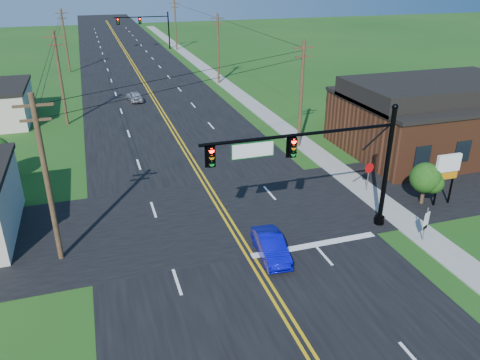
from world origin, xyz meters
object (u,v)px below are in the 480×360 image
object	(u,v)px
signal_mast_main	(318,160)
signal_mast_far	(145,25)
blue_car	(271,247)
route_sign	(426,222)
stop_sign	(369,171)

from	to	relation	value
signal_mast_main	signal_mast_far	bearing A→B (deg)	89.92
signal_mast_far	blue_car	xyz separation A→B (m)	(-3.21, -73.30, -3.93)
signal_mast_main	route_sign	xyz separation A→B (m)	(5.70, -2.50, -3.50)
signal_mast_far	stop_sign	size ratio (longest dim) A/B	5.15
route_sign	blue_car	bearing A→B (deg)	147.86
route_sign	stop_sign	world-z (taller)	route_sign
blue_car	stop_sign	bearing A→B (deg)	35.31
blue_car	route_sign	distance (m)	8.91
signal_mast_main	signal_mast_far	world-z (taller)	same
signal_mast_main	route_sign	bearing A→B (deg)	-23.64
blue_car	route_sign	world-z (taller)	route_sign
signal_mast_far	route_sign	xyz separation A→B (m)	(5.60, -74.50, -3.29)
blue_car	stop_sign	world-z (taller)	stop_sign
blue_car	stop_sign	distance (m)	10.91
signal_mast_far	route_sign	distance (m)	74.78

